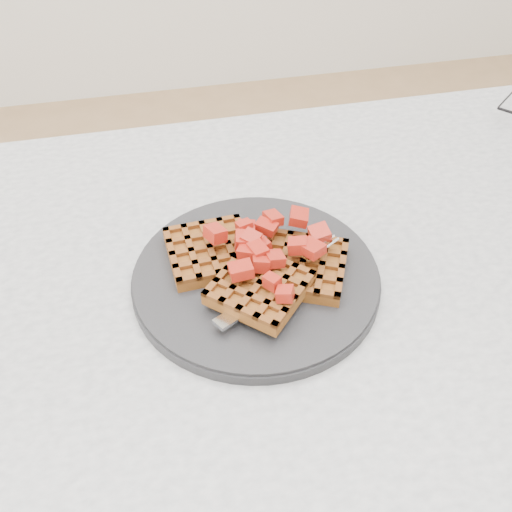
{
  "coord_description": "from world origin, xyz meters",
  "views": [
    {
      "loc": [
        -0.24,
        -0.4,
        1.21
      ],
      "look_at": [
        -0.15,
        0.04,
        0.79
      ],
      "focal_mm": 40.0,
      "sensor_mm": 36.0,
      "label": 1
    }
  ],
  "objects": [
    {
      "name": "plate",
      "position": [
        -0.15,
        0.04,
        0.76
      ],
      "size": [
        0.27,
        0.27,
        0.02
      ],
      "primitive_type": "cylinder",
      "color": "black",
      "rests_on": "table"
    },
    {
      "name": "waffles",
      "position": [
        -0.15,
        0.03,
        0.78
      ],
      "size": [
        0.2,
        0.18,
        0.03
      ],
      "color": "#92531E",
      "rests_on": "plate"
    },
    {
      "name": "strawberry_pile",
      "position": [
        -0.15,
        0.04,
        0.8
      ],
      "size": [
        0.15,
        0.15,
        0.02
      ],
      "primitive_type": null,
      "color": "maroon",
      "rests_on": "waffles"
    },
    {
      "name": "fork",
      "position": [
        -0.12,
        0.01,
        0.77
      ],
      "size": [
        0.17,
        0.11,
        0.02
      ],
      "primitive_type": null,
      "rotation": [
        0.0,
        0.0,
        -1.03
      ],
      "color": "silver",
      "rests_on": "plate"
    },
    {
      "name": "table",
      "position": [
        0.0,
        0.0,
        0.64
      ],
      "size": [
        1.2,
        0.8,
        0.75
      ],
      "color": "silver",
      "rests_on": "ground"
    }
  ]
}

